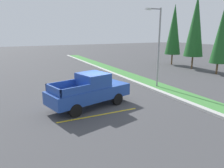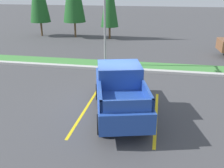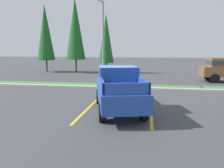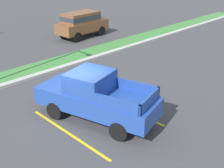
{
  "view_description": "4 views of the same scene",
  "coord_description": "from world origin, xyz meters",
  "views": [
    {
      "loc": [
        12.38,
        -5.2,
        4.61
      ],
      "look_at": [
        0.35,
        0.69,
        1.26
      ],
      "focal_mm": 33.95,
      "sensor_mm": 36.0,
      "label": 1
    },
    {
      "loc": [
        1.98,
        -10.73,
        5.15
      ],
      "look_at": [
        -0.02,
        -0.09,
        0.99
      ],
      "focal_mm": 41.33,
      "sensor_mm": 36.0,
      "label": 2
    },
    {
      "loc": [
        1.86,
        -11.52,
        2.98
      ],
      "look_at": [
        -0.14,
        0.96,
        0.99
      ],
      "focal_mm": 37.06,
      "sensor_mm": 36.0,
      "label": 3
    },
    {
      "loc": [
        -6.52,
        -8.8,
        6.37
      ],
      "look_at": [
        1.45,
        -0.88,
        1.3
      ],
      "focal_mm": 45.55,
      "sensor_mm": 36.0,
      "label": 4
    }
  ],
  "objects": [
    {
      "name": "parking_line_near",
      "position": [
        -1.08,
        -0.94,
        0.0
      ],
      "size": [
        0.12,
        4.8,
        0.01
      ],
      "primitive_type": "cube",
      "color": "yellow",
      "rests_on": "ground"
    },
    {
      "name": "parking_line_far",
      "position": [
        2.02,
        -0.94,
        0.0
      ],
      "size": [
        0.12,
        4.8,
        0.01
      ],
      "primitive_type": "cube",
      "color": "yellow",
      "rests_on": "ground"
    },
    {
      "name": "grass_median",
      "position": [
        0.0,
        6.1,
        0.03
      ],
      "size": [
        56.0,
        1.8,
        0.06
      ],
      "primitive_type": "cube",
      "color": "#42843D",
      "rests_on": "ground"
    },
    {
      "name": "street_light",
      "position": [
        -1.62,
        5.74,
        3.73
      ],
      "size": [
        0.24,
        1.49,
        6.38
      ],
      "color": "gray",
      "rests_on": "ground"
    },
    {
      "name": "pickup_truck_main",
      "position": [
        0.46,
        -0.89,
        1.04
      ],
      "size": [
        3.16,
        5.53,
        2.1
      ],
      "color": "black",
      "rests_on": "ground"
    },
    {
      "name": "curb_strip",
      "position": [
        0.0,
        5.0,
        0.07
      ],
      "size": [
        56.0,
        0.4,
        0.15
      ],
      "primitive_type": "cube",
      "color": "#B2B2AD",
      "rests_on": "ground"
    },
    {
      "name": "ground_plane",
      "position": [
        0.0,
        0.0,
        0.0
      ],
      "size": [
        120.0,
        120.0,
        0.0
      ],
      "primitive_type": "plane",
      "color": "#424244"
    }
  ]
}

